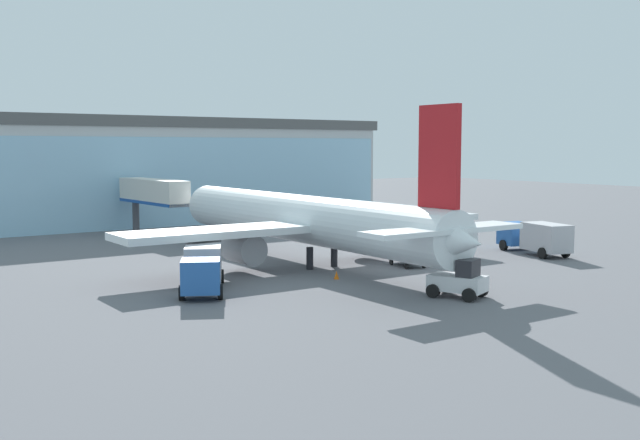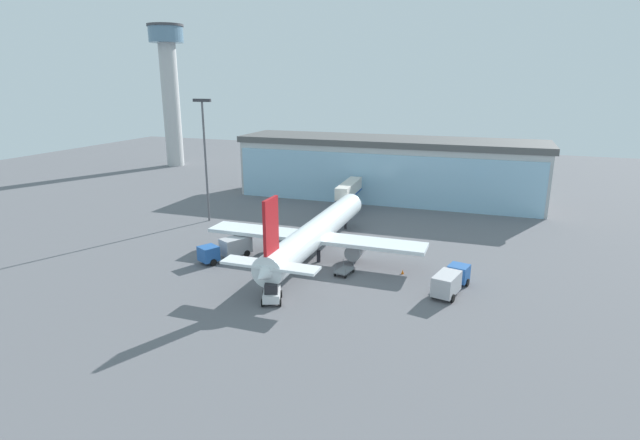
% 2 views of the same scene
% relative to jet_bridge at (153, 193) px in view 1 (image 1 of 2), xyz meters
% --- Properties ---
extents(ground, '(240.00, 240.00, 0.00)m').
position_rel_jet_bridge_xyz_m(ground, '(3.92, -27.96, -4.22)').
color(ground, slate).
extents(terminal_building, '(60.37, 15.43, 12.12)m').
position_rel_jet_bridge_xyz_m(terminal_building, '(3.93, 13.85, 1.85)').
color(terminal_building, '#BCBCBC').
rests_on(terminal_building, ground).
extents(jet_bridge, '(2.90, 11.68, 5.60)m').
position_rel_jet_bridge_xyz_m(jet_bridge, '(0.00, 0.00, 0.00)').
color(jet_bridge, silver).
rests_on(jet_bridge, ground).
extents(airplane, '(29.86, 35.78, 11.23)m').
position_rel_jet_bridge_xyz_m(airplane, '(2.66, -23.83, -0.88)').
color(airplane, white).
rests_on(airplane, ground).
extents(catering_truck, '(5.31, 7.50, 2.65)m').
position_rel_jet_bridge_xyz_m(catering_truck, '(-8.20, -28.78, -2.75)').
color(catering_truck, '#2659A5').
rests_on(catering_truck, ground).
extents(fuel_truck, '(3.78, 7.61, 2.65)m').
position_rel_jet_bridge_xyz_m(fuel_truck, '(21.11, -29.78, -2.75)').
color(fuel_truck, '#2659A5').
rests_on(fuel_truck, ground).
extents(baggage_cart, '(2.05, 3.03, 1.50)m').
position_rel_jet_bridge_xyz_m(baggage_cart, '(8.26, -28.74, -3.72)').
color(baggage_cart, slate).
rests_on(baggage_cart, ground).
extents(pushback_tug, '(3.14, 3.64, 2.30)m').
position_rel_jet_bridge_xyz_m(pushback_tug, '(3.31, -39.11, -3.24)').
color(pushback_tug, silver).
rests_on(pushback_tug, ground).
extents(safety_cone_nose, '(0.36, 0.36, 0.55)m').
position_rel_jet_bridge_xyz_m(safety_cone_nose, '(0.88, -30.13, -3.94)').
color(safety_cone_nose, orange).
rests_on(safety_cone_nose, ground).
extents(safety_cone_wingtip, '(0.36, 0.36, 0.55)m').
position_rel_jet_bridge_xyz_m(safety_cone_wingtip, '(15.00, -26.09, -3.94)').
color(safety_cone_wingtip, orange).
rests_on(safety_cone_wingtip, ground).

